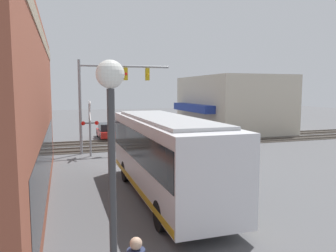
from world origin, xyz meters
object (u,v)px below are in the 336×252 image
object	(u,v)px
parked_car_black	(123,124)
pedestrian_near_bus	(207,171)
streetlamp	(112,188)
city_bus	(165,153)
crossing_signal	(90,123)
parked_car_red	(108,131)

from	to	relation	value
parked_car_black	pedestrian_near_bus	world-z (taller)	pedestrian_near_bus
streetlamp	city_bus	bearing A→B (deg)	-22.92
crossing_signal	parked_car_red	distance (m)	8.63
city_bus	pedestrian_near_bus	bearing A→B (deg)	-89.67
pedestrian_near_bus	streetlamp	bearing A→B (deg)	146.03
city_bus	streetlamp	xyz separation A→B (m)	(-7.88, 3.33, 1.09)
crossing_signal	city_bus	bearing A→B (deg)	-166.76
crossing_signal	pedestrian_near_bus	xyz separation A→B (m)	(-9.70, -4.27, -1.35)
streetlamp	parked_car_black	xyz separation A→B (m)	(32.63, -5.93, -2.30)
parked_car_red	pedestrian_near_bus	size ratio (longest dim) A/B	2.30
city_bus	crossing_signal	world-z (taller)	crossing_signal
city_bus	pedestrian_near_bus	xyz separation A→B (m)	(0.01, -1.99, -0.93)
parked_car_black	pedestrian_near_bus	size ratio (longest dim) A/B	2.36
parked_car_red	city_bus	bearing A→B (deg)	180.00
crossing_signal	streetlamp	world-z (taller)	streetlamp
crossing_signal	parked_car_red	bearing A→B (deg)	-15.63
parked_car_black	streetlamp	bearing A→B (deg)	169.69
streetlamp	parked_car_red	distance (m)	26.07
city_bus	parked_car_black	bearing A→B (deg)	-6.00
crossing_signal	pedestrian_near_bus	size ratio (longest dim) A/B	2.06
city_bus	crossing_signal	distance (m)	9.98
parked_car_red	parked_car_black	world-z (taller)	parked_car_red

